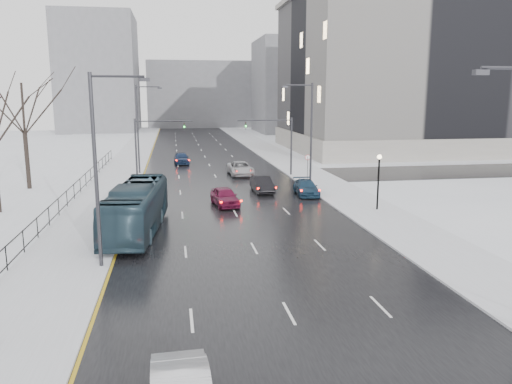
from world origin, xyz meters
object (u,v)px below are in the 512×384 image
mast_signal_right (282,139)px  sedan_center_near (225,196)px  no_uturn_sign (308,160)px  sedan_right_cross (240,168)px  lamppost_r_mid (379,174)px  sedan_center_far (181,158)px  streetlight_l_far (140,125)px  sedan_right_far (306,187)px  streetlight_l_near (100,162)px  streetlight_r_mid (309,130)px  mast_signal_left (146,141)px  bus (137,208)px  sedan_right_near (262,184)px  tree_park_e (30,190)px

mast_signal_right → sedan_center_near: mast_signal_right is taller
no_uturn_sign → mast_signal_right: bearing=115.1°
mast_signal_right → no_uturn_sign: bearing=-64.9°
no_uturn_sign → sedan_right_cross: no_uturn_sign is taller
lamppost_r_mid → sedan_center_far: (-14.50, 29.77, -2.14)m
streetlight_l_far → sedan_right_far: bearing=-44.2°
streetlight_l_near → no_uturn_sign: (17.37, 24.00, -3.32)m
streetlight_r_mid → mast_signal_left: size_ratio=1.54×
bus → sedan_right_near: size_ratio=2.58×
streetlight_l_near → no_uturn_sign: 29.81m
streetlight_r_mid → streetlight_l_near: same height
streetlight_r_mid → no_uturn_sign: 5.30m
sedan_center_far → bus: bearing=-99.0°
sedan_right_near → streetlight_r_mid: bearing=10.5°
streetlight_l_near → sedan_right_cross: streetlight_l_near is taller
tree_park_e → streetlight_l_far: streetlight_l_far is taller
tree_park_e → streetlight_l_near: (10.03, -24.00, 5.62)m
mast_signal_right → sedan_right_far: bearing=-90.7°
bus → sedan_right_near: bearing=55.1°
sedan_right_far → lamppost_r_mid: bearing=-58.2°
sedan_center_far → mast_signal_left: bearing=-111.0°
tree_park_e → streetlight_r_mid: size_ratio=1.35×
streetlight_l_far → sedan_center_far: streetlight_l_far is taller
bus → sedan_center_near: bus is taller
tree_park_e → lamppost_r_mid: 32.52m
lamppost_r_mid → bus: lamppost_r_mid is taller
bus → sedan_right_cross: bus is taller
streetlight_l_far → lamppost_r_mid: 29.30m
tree_park_e → bus: bearing=-56.9°
streetlight_l_near → no_uturn_sign: streetlight_l_near is taller
streetlight_l_far → sedan_center_far: size_ratio=2.22×
sedan_right_near → sedan_center_far: (-7.00, 20.82, 0.03)m
streetlight_l_far → no_uturn_sign: 19.41m
tree_park_e → mast_signal_left: 12.29m
streetlight_l_near → bus: bearing=80.3°
streetlight_l_near → sedan_right_far: streetlight_l_near is taller
streetlight_l_far → sedan_right_cross: bearing=-14.0°
bus → lamppost_r_mid: bearing=16.0°
streetlight_r_mid → sedan_center_near: 11.68m
bus → sedan_right_cross: size_ratio=2.11×
sedan_center_far → streetlight_l_near: bearing=-99.7°
mast_signal_right → mast_signal_left: (-14.65, 0.00, 0.00)m
sedan_right_cross → sedan_center_near: bearing=-104.3°
streetlight_l_far → sedan_right_far: 21.98m
streetlight_l_near → sedan_center_near: bearing=61.0°
tree_park_e → sedan_center_far: (14.70, 15.77, 0.81)m
lamppost_r_mid → sedan_center_far: 33.18m
tree_park_e → streetlight_l_near: size_ratio=1.35×
mast_signal_right → sedan_right_cross: size_ratio=1.19×
sedan_right_cross → mast_signal_left: bearing=-175.0°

